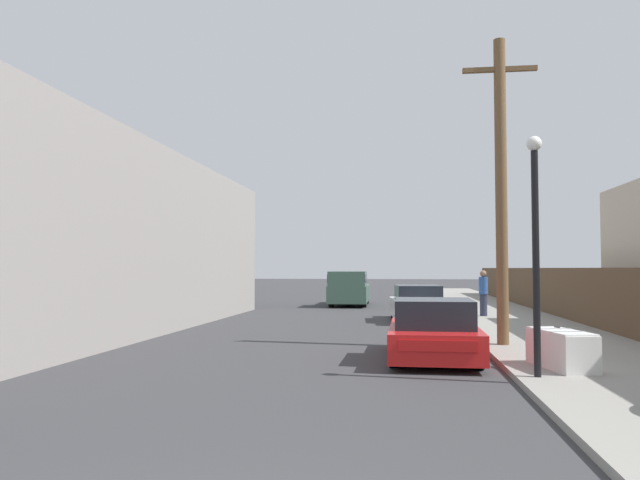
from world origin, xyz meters
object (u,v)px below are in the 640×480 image
(pickup_truck, at_px, (349,288))
(utility_pole, at_px, (501,185))
(pedestrian, at_px, (483,292))
(street_lamp, at_px, (536,234))
(car_parked_mid, at_px, (417,304))
(parked_sports_car_red, at_px, (433,332))
(discarded_fridge, at_px, (561,349))

(pickup_truck, relative_size, utility_pole, 0.75)
(pedestrian, bearing_deg, street_lamp, -93.59)
(pedestrian, bearing_deg, car_parked_mid, -153.48)
(parked_sports_car_red, xyz_separation_m, pickup_truck, (-3.40, 18.96, 0.31))
(pickup_truck, bearing_deg, pedestrian, 126.11)
(parked_sports_car_red, relative_size, street_lamp, 1.02)
(car_parked_mid, height_order, pickup_truck, pickup_truck)
(utility_pole, relative_size, street_lamp, 1.82)
(utility_pole, height_order, pedestrian, utility_pole)
(pickup_truck, relative_size, street_lamp, 1.36)
(parked_sports_car_red, xyz_separation_m, street_lamp, (1.62, -2.59, 1.96))
(parked_sports_car_red, height_order, pickup_truck, pickup_truck)
(utility_pole, xyz_separation_m, street_lamp, (-0.15, -4.57, -1.45))
(car_parked_mid, distance_m, pickup_truck, 9.64)
(discarded_fridge, xyz_separation_m, pedestrian, (0.23, 12.78, 0.56))
(discarded_fridge, relative_size, car_parked_mid, 0.39)
(discarded_fridge, distance_m, car_parked_mid, 11.73)
(discarded_fridge, xyz_separation_m, pickup_truck, (-5.65, 20.54, 0.44))
(street_lamp, bearing_deg, car_parked_mid, 97.80)
(parked_sports_car_red, bearing_deg, utility_pole, 48.98)
(parked_sports_car_red, distance_m, pedestrian, 11.47)
(parked_sports_car_red, xyz_separation_m, pedestrian, (2.48, 11.19, 0.44))
(pedestrian, bearing_deg, parked_sports_car_red, -102.51)
(parked_sports_car_red, relative_size, pedestrian, 2.39)
(pickup_truck, bearing_deg, discarded_fridge, 104.35)
(pickup_truck, relative_size, pedestrian, 3.19)
(parked_sports_car_red, bearing_deg, pedestrian, 78.17)
(pickup_truck, height_order, utility_pole, utility_pole)
(street_lamp, xyz_separation_m, pedestrian, (0.87, 13.78, -1.52))
(pickup_truck, distance_m, street_lamp, 22.18)
(car_parked_mid, bearing_deg, parked_sports_car_red, -93.78)
(discarded_fridge, bearing_deg, parked_sports_car_red, 132.17)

